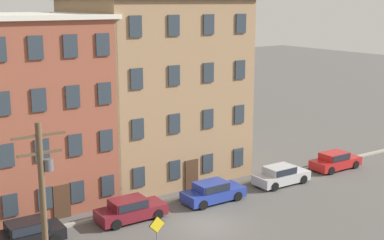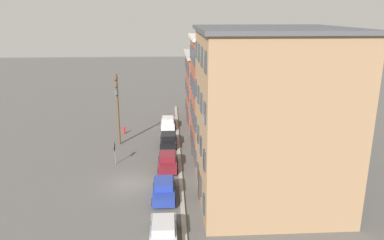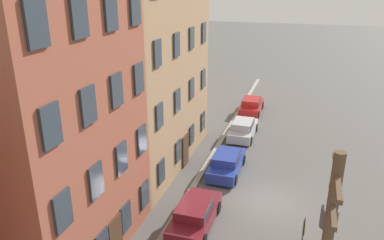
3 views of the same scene
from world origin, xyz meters
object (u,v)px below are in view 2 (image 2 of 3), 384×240
(car_maroon, at_px, (168,160))
(car_blue, at_px, (164,189))
(car_black, at_px, (168,139))
(car_white, at_px, (168,122))
(caution_sign, at_px, (115,150))
(fire_hydrant, at_px, (124,130))
(car_silver, at_px, (163,231))
(utility_pole, at_px, (117,106))

(car_maroon, distance_m, car_blue, 6.17)
(car_black, distance_m, car_maroon, 6.56)
(car_white, height_order, car_black, same)
(car_maroon, bearing_deg, caution_sign, -101.71)
(car_blue, bearing_deg, caution_sign, -145.29)
(car_blue, height_order, fire_hydrant, car_blue)
(car_black, bearing_deg, car_blue, -1.55)
(car_white, xyz_separation_m, car_silver, (25.96, -0.19, 0.00))
(car_black, relative_size, utility_pole, 0.53)
(caution_sign, relative_size, utility_pole, 0.29)
(car_silver, relative_size, fire_hydrant, 4.58)
(fire_hydrant, bearing_deg, car_maroon, 26.71)
(car_black, xyz_separation_m, utility_pole, (-0.59, -5.73, 3.91))
(car_silver, bearing_deg, car_black, 179.15)
(utility_pole, xyz_separation_m, fire_hydrant, (-3.93, 0.09, -4.18))
(car_maroon, relative_size, car_silver, 1.00)
(car_black, distance_m, utility_pole, 6.96)
(car_white, xyz_separation_m, fire_hydrant, (2.36, -5.55, -0.27))
(car_blue, xyz_separation_m, caution_sign, (-7.27, -5.03, 0.84))
(car_maroon, height_order, car_silver, same)
(fire_hydrant, bearing_deg, car_blue, 17.06)
(car_silver, bearing_deg, utility_pole, -164.54)
(car_silver, height_order, utility_pole, utility_pole)
(utility_pole, bearing_deg, car_black, 84.08)
(car_blue, relative_size, caution_sign, 1.85)
(utility_pole, height_order, fire_hydrant, utility_pole)
(utility_pole, bearing_deg, car_maroon, 38.37)
(utility_pole, bearing_deg, car_blue, 22.00)
(car_blue, distance_m, utility_pole, 14.89)
(car_blue, bearing_deg, car_black, 178.45)
(car_silver, height_order, caution_sign, caution_sign)
(car_blue, bearing_deg, car_maroon, 177.34)
(car_white, bearing_deg, car_blue, -0.74)
(car_blue, relative_size, car_silver, 1.00)
(car_maroon, height_order, fire_hydrant, car_maroon)
(car_maroon, xyz_separation_m, car_blue, (6.17, -0.29, 0.00))
(caution_sign, bearing_deg, utility_pole, -176.70)
(car_blue, height_order, caution_sign, caution_sign)
(car_white, distance_m, car_silver, 25.96)
(car_black, bearing_deg, car_white, -179.25)
(caution_sign, bearing_deg, car_white, 156.80)
(utility_pole, bearing_deg, fire_hydrant, 178.69)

